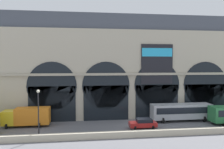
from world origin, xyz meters
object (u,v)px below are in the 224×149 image
at_px(bus_mideast, 181,111).
at_px(street_lamp_quayside, 38,108).
at_px(car_center, 143,123).
at_px(box_truck_west, 27,116).

xyz_separation_m(bus_mideast, street_lamp_quayside, (-23.73, -6.70, 2.63)).
distance_m(car_center, bus_mideast, 8.79).
bearing_deg(car_center, box_truck_west, 169.86).
relative_size(car_center, street_lamp_quayside, 0.64).
height_order(box_truck_west, street_lamp_quayside, street_lamp_quayside).
relative_size(bus_mideast, street_lamp_quayside, 1.59).
height_order(box_truck_west, bus_mideast, box_truck_west).
distance_m(box_truck_west, car_center, 19.18).
bearing_deg(box_truck_west, street_lamp_quayside, -64.57).
relative_size(box_truck_west, bus_mideast, 0.68).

